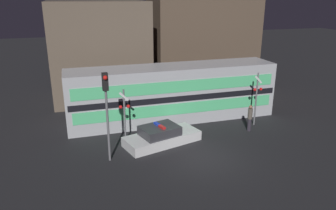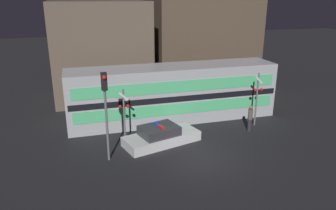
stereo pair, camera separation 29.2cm
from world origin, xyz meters
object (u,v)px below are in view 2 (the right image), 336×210
Objects in this scene: crossing_signal_near at (257,96)px; train at (173,93)px; police_car at (161,136)px; pedestrian at (250,118)px; traffic_light_corner at (105,100)px.

train is at bearing 151.37° from crossing_signal_near.
pedestrian is (6.07, 0.17, 0.46)m from police_car.
police_car is (-1.91, -3.71, -1.49)m from train.
traffic_light_corner is at bearing -174.34° from police_car.
train is 3.99× the size of crossing_signal_near.
traffic_light_corner is (-10.22, -2.22, 1.33)m from crossing_signal_near.
crossing_signal_near is (0.88, 0.80, 1.19)m from pedestrian.
train is 3.02× the size of traffic_light_corner.
police_car is at bearing 21.00° from traffic_light_corner.
train is 4.43m from police_car.
police_car is 2.76× the size of pedestrian.
train is 2.99× the size of police_car.
traffic_light_corner is at bearing -171.33° from pedestrian.
police_car is 6.09m from pedestrian.
train is 5.56m from pedestrian.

